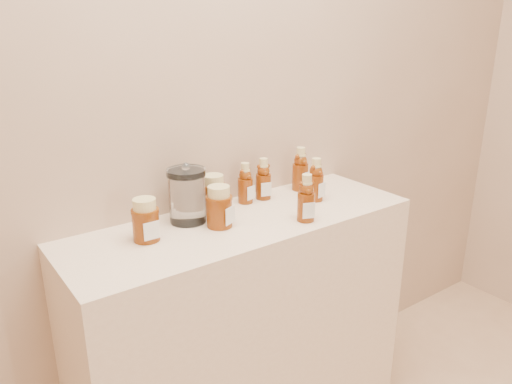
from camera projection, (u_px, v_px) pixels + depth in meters
wall_back at (209, 75)px, 1.64m from camera, size 3.50×0.02×2.70m
display_table at (245, 336)px, 1.79m from camera, size 1.20×0.40×0.90m
bear_bottle_back_left at (245, 180)px, 1.77m from camera, size 0.07×0.07×0.17m
bear_bottle_back_mid at (263, 176)px, 1.81m from camera, size 0.07×0.07×0.17m
bear_bottle_back_right at (300, 166)px, 1.90m from camera, size 0.07×0.07×0.19m
bear_bottle_front_left at (306, 195)px, 1.61m from camera, size 0.08×0.08×0.18m
bear_bottle_front_right at (316, 177)px, 1.79m from camera, size 0.07×0.07×0.18m
honey_jar_left at (146, 220)px, 1.47m from camera, size 0.08×0.08×0.13m
honey_jar_back at (214, 194)px, 1.69m from camera, size 0.10×0.10×0.13m
honey_jar_front at (219, 207)px, 1.57m from camera, size 0.11×0.11×0.13m
glass_canister at (187, 193)px, 1.60m from camera, size 0.15×0.15×0.19m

